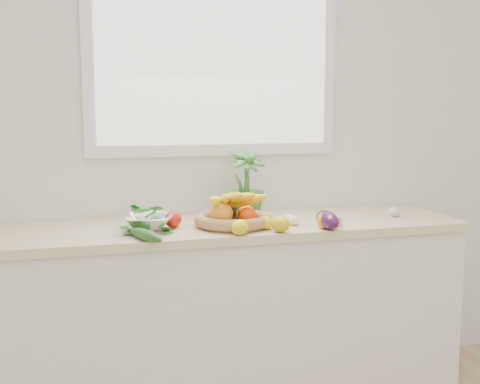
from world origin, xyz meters
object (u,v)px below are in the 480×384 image
object	(u,v)px
apple	(173,220)
eggplant	(327,220)
cucumber	(146,235)
colander_with_spinach	(148,218)
potted_herb	(245,184)
fruit_basket	(232,215)

from	to	relation	value
apple	eggplant	distance (m)	0.70
apple	cucumber	size ratio (longest dim) A/B	0.30
apple	colander_with_spinach	world-z (taller)	colander_with_spinach
cucumber	potted_herb	distance (m)	0.67
cucumber	colander_with_spinach	size ratio (longest dim) A/B	0.98
apple	cucumber	world-z (taller)	apple
cucumber	fruit_basket	size ratio (longest dim) A/B	0.62
potted_herb	fruit_basket	world-z (taller)	potted_herb
eggplant	cucumber	distance (m)	0.82
potted_herb	colander_with_spinach	distance (m)	0.55
potted_herb	apple	bearing A→B (deg)	-160.01
cucumber	fruit_basket	xyz separation A→B (m)	(0.42, 0.20, 0.03)
cucumber	eggplant	bearing A→B (deg)	2.11
eggplant	colander_with_spinach	size ratio (longest dim) A/B	0.79
apple	fruit_basket	bearing A→B (deg)	-8.19
cucumber	potted_herb	size ratio (longest dim) A/B	0.75
eggplant	fruit_basket	distance (m)	0.43
apple	potted_herb	world-z (taller)	potted_herb
cucumber	potted_herb	xyz separation A→B (m)	(0.53, 0.38, 0.15)
potted_herb	fruit_basket	distance (m)	0.24
apple	cucumber	bearing A→B (deg)	-122.69
eggplant	fruit_basket	world-z (taller)	fruit_basket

